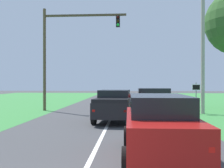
# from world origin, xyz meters

# --- Properties ---
(ground_plane) EXTENTS (120.00, 120.00, 0.00)m
(ground_plane) POSITION_xyz_m (0.00, 9.78, 0.00)
(ground_plane) COLOR #424244
(red_suv_near) EXTENTS (2.24, 4.80, 1.93)m
(red_suv_near) POSITION_xyz_m (2.09, 4.30, 1.02)
(red_suv_near) COLOR #9E1411
(red_suv_near) RESTS_ON ground_plane
(pickup_truck_lead) EXTENTS (2.48, 5.42, 1.89)m
(pickup_truck_lead) POSITION_xyz_m (0.31, 11.93, 0.97)
(pickup_truck_lead) COLOR black
(pickup_truck_lead) RESTS_ON ground_plane
(traffic_light) EXTENTS (6.96, 0.40, 8.52)m
(traffic_light) POSITION_xyz_m (-4.21, 17.32, 5.53)
(traffic_light) COLOR brown
(traffic_light) RESTS_ON ground_plane
(keep_moving_sign) EXTENTS (0.60, 0.09, 2.35)m
(keep_moving_sign) POSITION_xyz_m (6.16, 15.61, 1.51)
(keep_moving_sign) COLOR gray
(keep_moving_sign) RESTS_ON ground_plane
(crossing_suv_far) EXTENTS (4.80, 2.18, 1.82)m
(crossing_suv_far) POSITION_xyz_m (3.33, 20.30, 0.95)
(crossing_suv_far) COLOR maroon
(crossing_suv_far) RESTS_ON ground_plane
(utility_pole_right) EXTENTS (0.28, 0.28, 10.15)m
(utility_pole_right) POSITION_xyz_m (6.73, 15.92, 5.07)
(utility_pole_right) COLOR #9E998E
(utility_pole_right) RESTS_ON ground_plane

